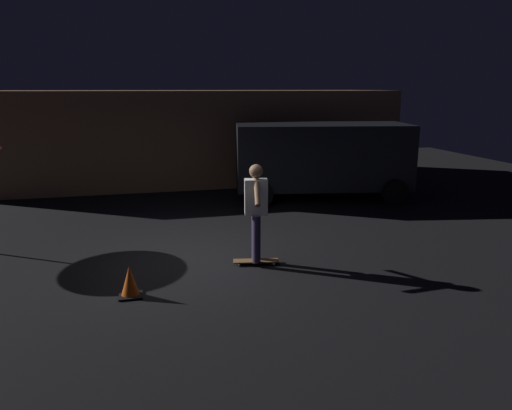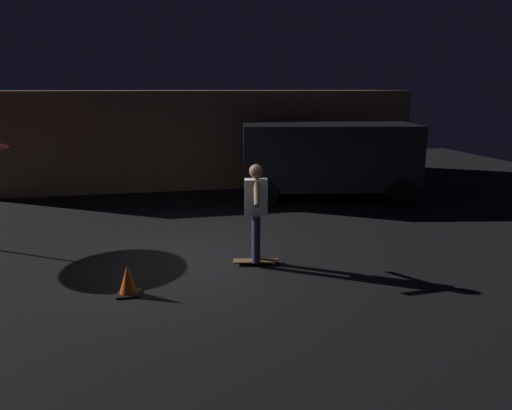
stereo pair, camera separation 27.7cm
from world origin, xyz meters
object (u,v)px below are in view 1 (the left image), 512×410
object	(u,v)px
parked_van	(322,156)
traffic_cone	(130,283)
skater	(256,206)
skateboard_ridden	(256,261)

from	to	relation	value
parked_van	traffic_cone	world-z (taller)	parked_van
parked_van	skater	size ratio (longest dim) A/B	2.91
skateboard_ridden	traffic_cone	size ratio (longest dim) A/B	1.75
parked_van	skateboard_ridden	xyz separation A→B (m)	(-3.03, -4.68, -1.11)
skateboard_ridden	skater	world-z (taller)	skater
skateboard_ridden	traffic_cone	xyz separation A→B (m)	(-2.11, -0.85, 0.16)
skateboard_ridden	traffic_cone	bearing A→B (deg)	-157.92
parked_van	traffic_cone	distance (m)	7.61
skater	traffic_cone	distance (m)	2.42
skateboard_ridden	parked_van	bearing A→B (deg)	57.03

